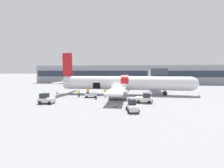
# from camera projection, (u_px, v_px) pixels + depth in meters

# --- Properties ---
(ground_plane) EXTENTS (500.00, 500.00, 0.00)m
(ground_plane) POSITION_uv_depth(u_px,v_px,m) (116.00, 96.00, 33.52)
(ground_plane) COLOR gray
(terminal_strip) EXTENTS (82.62, 13.89, 8.08)m
(terminal_strip) POSITION_uv_depth(u_px,v_px,m) (125.00, 74.00, 71.71)
(terminal_strip) COLOR gray
(terminal_strip) RESTS_ON ground_plane
(jet_bridge_stub) EXTENTS (3.83, 13.30, 6.25)m
(jet_bridge_stub) POSITION_uv_depth(u_px,v_px,m) (156.00, 75.00, 41.58)
(jet_bridge_stub) COLOR #4C4C51
(jet_bridge_stub) RESTS_ON ground_plane
(airplane) EXTENTS (33.32, 25.89, 10.05)m
(airplane) POSITION_uv_depth(u_px,v_px,m) (123.00, 84.00, 35.79)
(airplane) COLOR silver
(airplane) RESTS_ON ground_plane
(baggage_tug_lead) EXTENTS (2.93, 2.07, 1.76)m
(baggage_tug_lead) POSITION_uv_depth(u_px,v_px,m) (145.00, 99.00, 26.52)
(baggage_tug_lead) COLOR white
(baggage_tug_lead) RESTS_ON ground_plane
(baggage_tug_mid) EXTENTS (2.77, 1.96, 1.78)m
(baggage_tug_mid) POSITION_uv_depth(u_px,v_px,m) (46.00, 99.00, 25.90)
(baggage_tug_mid) COLOR silver
(baggage_tug_mid) RESTS_ON ground_plane
(baggage_tug_rear) EXTENTS (2.00, 2.70, 1.69)m
(baggage_tug_rear) POSITION_uv_depth(u_px,v_px,m) (132.00, 107.00, 20.80)
(baggage_tug_rear) COLOR silver
(baggage_tug_rear) RESTS_ON ground_plane
(baggage_cart_loading) EXTENTS (3.56, 2.46, 1.05)m
(baggage_cart_loading) POSITION_uv_depth(u_px,v_px,m) (91.00, 95.00, 32.16)
(baggage_cart_loading) COLOR silver
(baggage_cart_loading) RESTS_ON ground_plane
(ground_crew_loader_a) EXTENTS (0.43, 0.57, 1.65)m
(ground_crew_loader_a) POSITION_uv_depth(u_px,v_px,m) (79.00, 93.00, 32.29)
(ground_crew_loader_a) COLOR black
(ground_crew_loader_a) RESTS_ON ground_plane
(ground_crew_loader_b) EXTENTS (0.57, 0.57, 1.80)m
(ground_crew_loader_b) POSITION_uv_depth(u_px,v_px,m) (105.00, 93.00, 32.61)
(ground_crew_loader_b) COLOR black
(ground_crew_loader_b) RESTS_ON ground_plane
(ground_crew_driver) EXTENTS (0.45, 0.64, 1.86)m
(ground_crew_driver) POSITION_uv_depth(u_px,v_px,m) (111.00, 93.00, 32.10)
(ground_crew_driver) COLOR #2D2D33
(ground_crew_driver) RESTS_ON ground_plane
(ground_crew_supervisor) EXTENTS (0.57, 0.59, 1.81)m
(ground_crew_supervisor) POSITION_uv_depth(u_px,v_px,m) (88.00, 91.00, 34.32)
(ground_crew_supervisor) COLOR #2D2D33
(ground_crew_supervisor) RESTS_ON ground_plane
(suitcase_on_tarmac_upright) EXTENTS (0.44, 0.29, 0.62)m
(suitcase_on_tarmac_upright) POSITION_uv_depth(u_px,v_px,m) (96.00, 98.00, 29.68)
(suitcase_on_tarmac_upright) COLOR #14472D
(suitcase_on_tarmac_upright) RESTS_ON ground_plane
(safety_cone_nose) EXTENTS (0.53, 0.53, 0.76)m
(safety_cone_nose) POSITION_uv_depth(u_px,v_px,m) (199.00, 96.00, 31.99)
(safety_cone_nose) COLOR black
(safety_cone_nose) RESTS_ON ground_plane
(safety_cone_engine_left) EXTENTS (0.49, 0.49, 0.61)m
(safety_cone_engine_left) POSITION_uv_depth(u_px,v_px,m) (115.00, 105.00, 23.36)
(safety_cone_engine_left) COLOR black
(safety_cone_engine_left) RESTS_ON ground_plane
(safety_cone_wingtip) EXTENTS (0.63, 0.63, 0.62)m
(safety_cone_wingtip) POSITION_uv_depth(u_px,v_px,m) (129.00, 99.00, 29.06)
(safety_cone_wingtip) COLOR black
(safety_cone_wingtip) RESTS_ON ground_plane
(safety_cone_tail) EXTENTS (0.57, 0.57, 0.78)m
(safety_cone_tail) POSITION_uv_depth(u_px,v_px,m) (57.00, 92.00, 36.80)
(safety_cone_tail) COLOR black
(safety_cone_tail) RESTS_ON ground_plane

